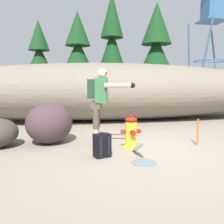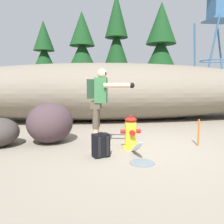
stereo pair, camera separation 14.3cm
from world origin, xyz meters
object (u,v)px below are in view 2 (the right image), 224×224
object	(u,v)px
boulder_large	(50,123)
survey_stake	(199,133)
spare_backpack	(101,145)
fire_hydrant	(131,133)
watchtower	(219,13)
utility_worker	(100,98)

from	to	relation	value
boulder_large	survey_stake	distance (m)	3.37
boulder_large	spare_backpack	bearing A→B (deg)	-48.66
boulder_large	survey_stake	world-z (taller)	boulder_large
fire_hydrant	survey_stake	bearing A→B (deg)	-0.64
watchtower	survey_stake	size ratio (longest dim) A/B	16.07
boulder_large	watchtower	world-z (taller)	watchtower
utility_worker	survey_stake	world-z (taller)	utility_worker
spare_backpack	survey_stake	distance (m)	2.26
utility_worker	spare_backpack	distance (m)	1.06
boulder_large	watchtower	size ratio (longest dim) A/B	0.12
fire_hydrant	spare_backpack	world-z (taller)	fire_hydrant
watchtower	survey_stake	distance (m)	18.48
watchtower	survey_stake	bearing A→B (deg)	-122.40
boulder_large	fire_hydrant	bearing A→B (deg)	-22.56
utility_worker	boulder_large	bearing A→B (deg)	164.34
boulder_large	watchtower	distance (m)	19.72
utility_worker	spare_backpack	xyz separation A→B (m)	(-0.05, -0.63, -0.86)
utility_worker	watchtower	size ratio (longest dim) A/B	0.17
fire_hydrant	boulder_large	bearing A→B (deg)	157.44
survey_stake	boulder_large	bearing A→B (deg)	167.18
utility_worker	fire_hydrant	bearing A→B (deg)	-0.37
spare_backpack	watchtower	size ratio (longest dim) A/B	0.05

